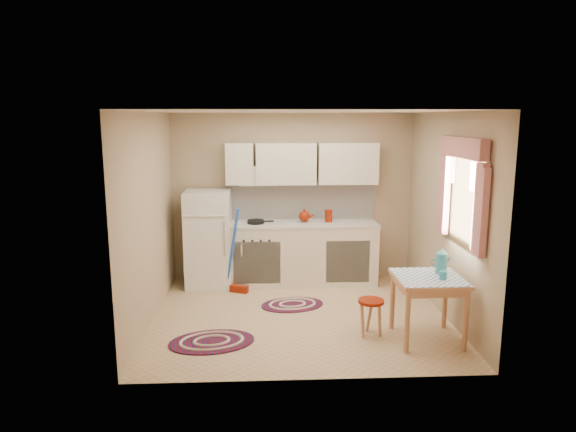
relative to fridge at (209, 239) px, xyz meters
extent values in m
plane|color=tan|center=(1.24, -1.25, -0.70)|extent=(3.60, 3.60, 0.00)
cube|color=silver|center=(1.24, -1.25, 1.80)|extent=(3.60, 3.20, 0.04)
cube|color=tan|center=(1.24, 0.35, 0.55)|extent=(3.60, 0.04, 2.50)
cube|color=tan|center=(1.24, -2.85, 0.55)|extent=(3.60, 0.04, 2.50)
cube|color=tan|center=(-0.56, -1.25, 0.55)|extent=(0.04, 3.20, 2.50)
cube|color=tan|center=(3.04, -1.25, 0.55)|extent=(0.04, 3.20, 2.50)
cube|color=white|center=(1.37, 0.34, 0.50)|extent=(2.25, 0.03, 0.55)
cube|color=silver|center=(1.37, 0.19, 1.07)|extent=(2.25, 0.33, 0.60)
cube|color=white|center=(3.02, -1.80, 0.85)|extent=(0.04, 0.85, 0.95)
cube|color=white|center=(0.00, 0.00, 0.00)|extent=(0.65, 0.60, 1.40)
cube|color=silver|center=(1.33, 0.05, -0.26)|extent=(2.25, 0.60, 0.88)
cube|color=beige|center=(1.33, 0.05, 0.20)|extent=(2.27, 0.62, 0.04)
cylinder|color=black|center=(0.68, 0.00, 0.24)|extent=(0.25, 0.25, 0.05)
cylinder|color=maroon|center=(1.75, 0.05, 0.30)|extent=(0.11, 0.11, 0.16)
cube|color=tan|center=(2.59, -2.02, -0.34)|extent=(0.72, 0.72, 0.72)
cylinder|color=maroon|center=(2.00, -1.88, -0.49)|extent=(0.32, 0.32, 0.42)
cylinder|color=teal|center=(2.71, -2.12, 0.07)|extent=(0.10, 0.10, 0.10)
camera|label=1|loc=(0.80, -7.29, 1.73)|focal=32.00mm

